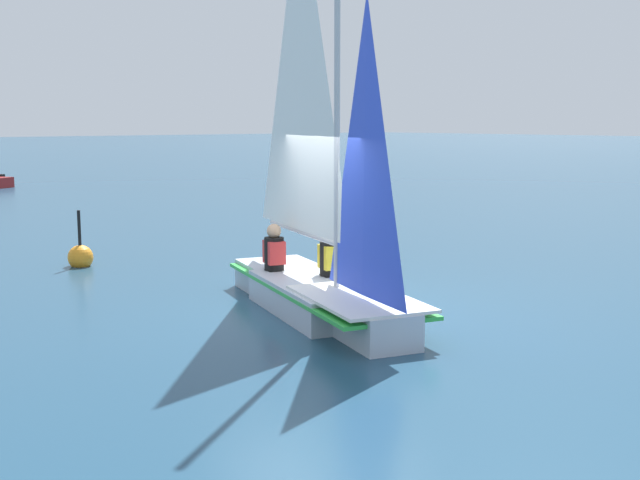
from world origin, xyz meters
TOP-DOWN VIEW (x-y plane):
  - ground_plane at (0.00, 0.00)m, footprint 260.00×260.00m
  - sailboat_main at (0.06, -0.02)m, footprint 4.73×2.61m
  - sailor_helm at (0.25, -0.41)m, footprint 0.40×0.38m
  - sailor_crew at (1.13, -0.05)m, footprint 0.40×0.38m
  - buoy_marker at (5.74, 1.02)m, footprint 0.47×0.47m

SIDE VIEW (x-z plane):
  - ground_plane at x=0.00m, z-range 0.00..0.00m
  - buoy_marker at x=5.74m, z-range -0.39..0.74m
  - sailor_crew at x=1.13m, z-range 0.04..1.20m
  - sailor_helm at x=0.25m, z-range 0.05..1.21m
  - sailboat_main at x=0.06m, z-range -2.09..4.09m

